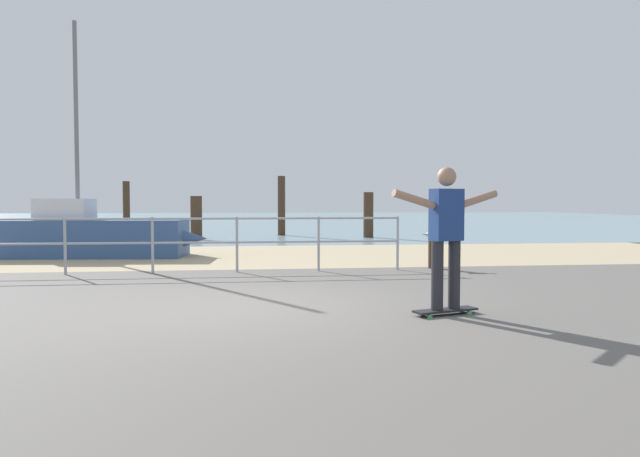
{
  "coord_description": "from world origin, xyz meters",
  "views": [
    {
      "loc": [
        -0.04,
        -7.42,
        1.34
      ],
      "look_at": [
        1.12,
        2.0,
        0.9
      ],
      "focal_mm": 33.08,
      "sensor_mm": 36.0,
      "label": 1
    }
  ],
  "objects_px": {
    "sailboat": "(98,235)",
    "skateboarder": "(446,229)",
    "bollard_short": "(433,254)",
    "seagull": "(434,234)",
    "skateboard": "(445,311)"
  },
  "relations": [
    {
      "from": "skateboard",
      "to": "bollard_short",
      "type": "bearing_deg",
      "value": 73.88
    },
    {
      "from": "bollard_short",
      "to": "seagull",
      "type": "bearing_deg",
      "value": 6.65
    },
    {
      "from": "skateboard",
      "to": "bollard_short",
      "type": "relative_size",
      "value": 1.35
    },
    {
      "from": "sailboat",
      "to": "skateboarder",
      "type": "relative_size",
      "value": 3.37
    },
    {
      "from": "sailboat",
      "to": "skateboarder",
      "type": "bearing_deg",
      "value": -53.81
    },
    {
      "from": "sailboat",
      "to": "seagull",
      "type": "distance_m",
      "value": 7.92
    },
    {
      "from": "skateboarder",
      "to": "seagull",
      "type": "xyz_separation_m",
      "value": [
        1.35,
        4.63,
        -0.33
      ]
    },
    {
      "from": "skateboarder",
      "to": "seagull",
      "type": "distance_m",
      "value": 4.84
    },
    {
      "from": "sailboat",
      "to": "skateboard",
      "type": "distance_m",
      "value": 9.88
    },
    {
      "from": "bollard_short",
      "to": "skateboard",
      "type": "bearing_deg",
      "value": -106.12
    },
    {
      "from": "skateboarder",
      "to": "bollard_short",
      "type": "relative_size",
      "value": 2.71
    },
    {
      "from": "skateboard",
      "to": "seagull",
      "type": "xyz_separation_m",
      "value": [
        1.35,
        4.63,
        0.62
      ]
    },
    {
      "from": "skateboard",
      "to": "skateboarder",
      "type": "xyz_separation_m",
      "value": [
        -0.0,
        0.0,
        0.95
      ]
    },
    {
      "from": "skateboarder",
      "to": "bollard_short",
      "type": "bearing_deg",
      "value": 73.88
    },
    {
      "from": "sailboat",
      "to": "skateboarder",
      "type": "height_order",
      "value": "sailboat"
    }
  ]
}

